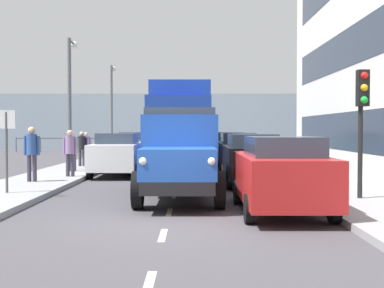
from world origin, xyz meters
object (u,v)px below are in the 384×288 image
object	(u,v)px
lorry_cargo_blue	(181,125)
pedestrian_near_railing	(70,149)
pedestrian_in_dark_coat	(32,149)
street_sign	(6,137)
lamp_post_promenade	(70,90)
lamp_post_far	(112,101)
truck_vintage_blue	(180,156)
car_navy_kerbside_2	(237,151)
car_white_oppositeside_0	(117,154)
car_red_kerbside_near	(281,173)
car_silver_oppositeside_1	(135,148)
traffic_light_near	(362,105)
pedestrian_by_lamp	(72,148)
pedestrian_couple_a	(86,145)
car_teal_kerbside_3	(230,147)
car_black_kerbside_1	(251,158)
pedestrian_with_bag	(82,146)

from	to	relation	value
lorry_cargo_blue	pedestrian_near_railing	bearing A→B (deg)	42.62
pedestrian_in_dark_coat	street_sign	size ratio (longest dim) A/B	0.81
lamp_post_promenade	lamp_post_far	size ratio (longest dim) A/B	0.93
truck_vintage_blue	car_navy_kerbside_2	bearing A→B (deg)	-103.76
lorry_cargo_blue	lamp_post_far	size ratio (longest dim) A/B	1.37
car_navy_kerbside_2	car_white_oppositeside_0	distance (m)	5.51
car_red_kerbside_near	car_white_oppositeside_0	size ratio (longest dim) A/B	1.09
truck_vintage_blue	car_white_oppositeside_0	xyz separation A→B (m)	(2.69, -7.07, -0.28)
car_silver_oppositeside_1	lamp_post_far	bearing A→B (deg)	-72.31
car_navy_kerbside_2	traffic_light_near	size ratio (longest dim) A/B	1.26
car_red_kerbside_near	street_sign	size ratio (longest dim) A/B	1.90
pedestrian_by_lamp	lamp_post_promenade	world-z (taller)	lamp_post_promenade
pedestrian_couple_a	car_navy_kerbside_2	bearing A→B (deg)	153.75
traffic_light_near	pedestrian_near_railing	bearing A→B (deg)	-34.33
pedestrian_by_lamp	lamp_post_far	bearing A→B (deg)	-87.96
lamp_post_promenade	street_sign	size ratio (longest dim) A/B	2.48
pedestrian_near_railing	car_red_kerbside_near	bearing A→B (deg)	131.77
car_white_oppositeside_0	pedestrian_in_dark_coat	xyz separation A→B (m)	(2.30, 3.53, 0.33)
car_teal_kerbside_3	car_navy_kerbside_2	bearing A→B (deg)	90.00
lamp_post_promenade	pedestrian_near_railing	bearing A→B (deg)	103.02
car_red_kerbside_near	pedestrian_in_dark_coat	size ratio (longest dim) A/B	2.35
car_white_oppositeside_0	lamp_post_far	bearing A→B (deg)	-80.13
car_white_oppositeside_0	lamp_post_far	xyz separation A→B (m)	(2.41, -13.84, 2.85)
car_silver_oppositeside_1	pedestrian_couple_a	world-z (taller)	pedestrian_couple_a
car_teal_kerbside_3	pedestrian_in_dark_coat	xyz separation A→B (m)	(7.29, 10.68, 0.33)
car_black_kerbside_1	street_sign	bearing A→B (deg)	25.31
car_white_oppositeside_0	pedestrian_with_bag	size ratio (longest dim) A/B	2.41
car_silver_oppositeside_1	pedestrian_with_bag	size ratio (longest dim) A/B	2.56
truck_vintage_blue	car_silver_oppositeside_1	bearing A→B (deg)	-78.60
pedestrian_near_railing	pedestrian_couple_a	distance (m)	7.79
car_white_oppositeside_0	truck_vintage_blue	bearing A→B (deg)	110.85
car_white_oppositeside_0	pedestrian_in_dark_coat	world-z (taller)	pedestrian_in_dark_coat
car_black_kerbside_1	pedestrian_with_bag	bearing A→B (deg)	-42.88
car_navy_kerbside_2	car_silver_oppositeside_1	bearing A→B (deg)	-38.36
pedestrian_near_railing	lorry_cargo_blue	bearing A→B (deg)	-137.38
truck_vintage_blue	pedestrian_near_railing	bearing A→B (deg)	-52.25
car_white_oppositeside_0	traffic_light_near	distance (m)	10.63
car_teal_kerbside_3	lamp_post_far	world-z (taller)	lamp_post_far
pedestrian_near_railing	pedestrian_by_lamp	xyz separation A→B (m)	(0.46, -2.28, -0.06)
car_black_kerbside_1	street_sign	xyz separation A→B (m)	(7.04, 3.33, 0.79)
car_navy_kerbside_2	pedestrian_by_lamp	world-z (taller)	pedestrian_by_lamp
car_navy_kerbside_2	car_teal_kerbside_3	size ratio (longest dim) A/B	0.97
pedestrian_near_railing	street_sign	bearing A→B (deg)	83.27
car_red_kerbside_near	car_teal_kerbside_3	size ratio (longest dim) A/B	1.03
pedestrian_with_bag	lamp_post_far	world-z (taller)	lamp_post_far
pedestrian_by_lamp	traffic_light_near	distance (m)	12.39
car_silver_oppositeside_1	car_teal_kerbside_3	bearing A→B (deg)	-170.15
car_silver_oppositeside_1	traffic_light_near	bearing A→B (deg)	117.46
car_black_kerbside_1	pedestrian_with_bag	xyz separation A→B (m)	(7.18, -6.67, 0.20)
lorry_cargo_blue	car_white_oppositeside_0	xyz separation A→B (m)	(2.49, 1.97, -1.18)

